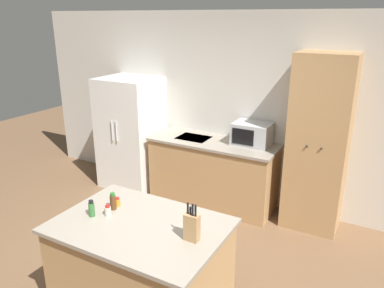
% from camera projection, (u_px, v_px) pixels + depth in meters
% --- Properties ---
extents(wall_back, '(7.20, 0.06, 2.60)m').
position_uv_depth(wall_back, '(253.00, 112.00, 5.04)').
color(wall_back, beige).
rests_on(wall_back, ground_plane).
extents(refrigerator, '(0.85, 0.74, 1.67)m').
position_uv_depth(refrigerator, '(131.00, 133.00, 5.68)').
color(refrigerator, white).
rests_on(refrigerator, ground_plane).
extents(back_counter, '(1.76, 0.67, 0.92)m').
position_uv_depth(back_counter, '(213.00, 172.00, 5.21)').
color(back_counter, tan).
rests_on(back_counter, ground_plane).
extents(pantry_cabinet, '(0.67, 0.53, 2.15)m').
position_uv_depth(pantry_cabinet, '(318.00, 144.00, 4.45)').
color(pantry_cabinet, tan).
rests_on(pantry_cabinet, ground_plane).
extents(kitchen_island, '(1.42, 0.99, 0.88)m').
position_uv_depth(kitchen_island, '(142.00, 268.00, 3.26)').
color(kitchen_island, tan).
rests_on(kitchen_island, ground_plane).
extents(microwave, '(0.48, 0.37, 0.29)m').
position_uv_depth(microwave, '(252.00, 134.00, 4.88)').
color(microwave, '#B2B5B7').
rests_on(microwave, back_counter).
extents(knife_block, '(0.12, 0.07, 0.32)m').
position_uv_depth(knife_block, '(192.00, 227.00, 2.85)').
color(knife_block, tan).
rests_on(knife_block, kitchen_island).
extents(spice_bottle_tall_dark, '(0.05, 0.05, 0.16)m').
position_uv_depth(spice_bottle_tall_dark, '(113.00, 202.00, 3.33)').
color(spice_bottle_tall_dark, '#563319').
rests_on(spice_bottle_tall_dark, kitchen_island).
extents(spice_bottle_short_red, '(0.06, 0.06, 0.10)m').
position_uv_depth(spice_bottle_short_red, '(108.00, 211.00, 3.23)').
color(spice_bottle_short_red, beige).
rests_on(spice_bottle_short_red, kitchen_island).
extents(spice_bottle_amber_oil, '(0.05, 0.05, 0.08)m').
position_uv_depth(spice_bottle_amber_oil, '(117.00, 202.00, 3.40)').
color(spice_bottle_amber_oil, orange).
rests_on(spice_bottle_amber_oil, kitchen_island).
extents(spice_bottle_green_herb, '(0.05, 0.05, 0.15)m').
position_uv_depth(spice_bottle_green_herb, '(92.00, 209.00, 3.22)').
color(spice_bottle_green_herb, '#337033').
rests_on(spice_bottle_green_herb, kitchen_island).
extents(fire_extinguisher, '(0.13, 0.13, 0.38)m').
position_uv_depth(fire_extinguisher, '(105.00, 166.00, 6.18)').
color(fire_extinguisher, red).
rests_on(fire_extinguisher, ground_plane).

